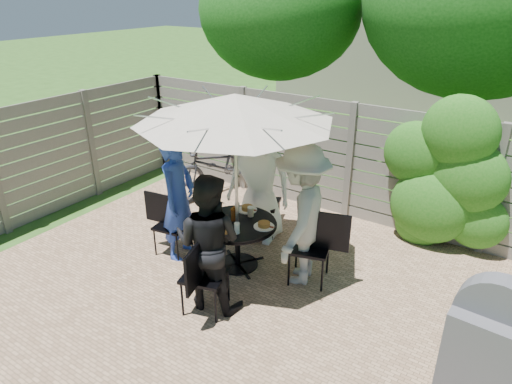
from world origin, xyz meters
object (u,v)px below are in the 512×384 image
Objects in this scene: coffee_cup at (251,212)px; bicycle at (219,165)px; plate_right at (264,225)px; glass_back at (237,208)px; umbrella at (235,108)px; person_front at (208,243)px; chair_left at (172,236)px; plate_back at (247,209)px; plate_left at (211,216)px; glass_left at (215,218)px; chair_back at (262,214)px; patio_table at (237,236)px; bbq_grill at (487,352)px; person_right at (301,216)px; person_left at (178,199)px; syrup_jug at (234,214)px; person_back at (259,178)px; glass_front at (237,228)px; chair_front at (205,289)px; plate_front at (226,234)px; chair_right at (310,260)px.

bicycle is (-1.70, 1.51, -0.18)m from coffee_cup.
plate_right is 1.86× the size of glass_back.
person_front is at bearing -76.32° from umbrella.
plate_back is (0.85, 0.58, 0.42)m from chair_left.
glass_left is (0.12, -0.08, 0.05)m from plate_left.
plate_back is 1.86× the size of glass_left.
chair_back is 0.83m from glass_back.
bbq_grill is at bearing -11.56° from patio_table.
chair_left is 0.43× the size of bicycle.
plate_left is 3.41m from bbq_grill.
chair_back is 1.65m from bicycle.
chair_left reaches higher than glass_back.
chair_left is at bearing -49.45° from chair_back.
person_right is (0.81, 0.20, -1.22)m from umbrella.
glass_back is at bearing -177.26° from coffee_cup.
chair_left is 0.51× the size of person_left.
coffee_cup is at bearing 16.26° from chair_left.
person_front is 0.91m from plate_right.
syrup_jug reaches higher than coffee_cup.
patio_table is 0.96m from person_back.
chair_back is 8.32× the size of coffee_cup.
chair_back is 0.54× the size of person_back.
person_left is 0.78m from syrup_jug.
chair_left is at bearing -145.91° from plate_back.
coffee_cup is (0.24, -0.57, -0.22)m from person_back.
glass_front is (-0.19, -0.31, 0.05)m from plate_right.
glass_front is (0.51, -0.14, 0.05)m from plate_left.
syrup_jug is at bearing 51.49° from glass_left.
chair_left reaches higher than plate_back.
glass_left is (-0.46, 0.78, 0.43)m from chair_front.
syrup_jug is at bearing 131.72° from glass_front.
umbrella reaches higher than person_back.
person_front is at bearing -81.76° from coffee_cup.
person_right is 12.74× the size of glass_back.
person_right is at bearing 37.13° from plate_front.
chair_left is at bearing -163.23° from syrup_jug.
person_front is 0.78m from glass_left.
plate_front is (0.17, -0.70, 0.00)m from plate_back.
person_back reaches higher than patio_table.
chair_left is at bearing 89.50° from person_left.
glass_front is at bearing 14.22° from chair_right.
patio_table is 0.98m from chair_left.
plate_left is 0.37m from glass_back.
coffee_cup is 0.09× the size of bbq_grill.
glass_left is at bearing -18.07° from chair_back.
umbrella is 1.59× the size of person_right.
chair_right is 0.72m from plate_right.
glass_left is at bearing -99.32° from glass_back.
coffee_cup is (0.12, 0.20, -0.02)m from syrup_jug.
bicycle reaches higher than chair_right.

